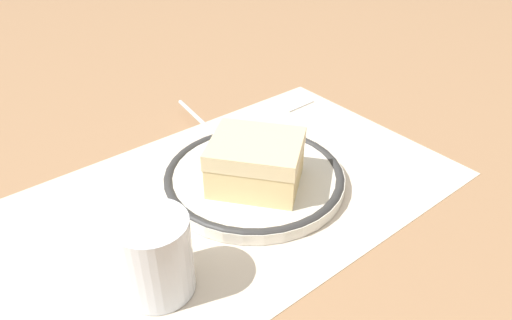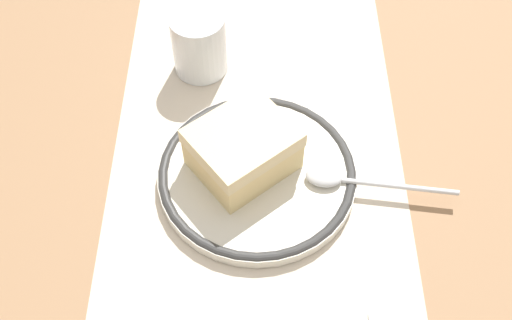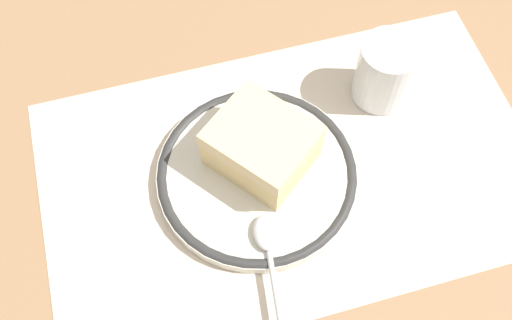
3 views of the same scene
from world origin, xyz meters
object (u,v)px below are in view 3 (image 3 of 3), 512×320
cup (384,74)px  spoon (269,252)px  plate (256,172)px  cake_slice (262,145)px

cup → spoon: bearing=-138.4°
plate → spoon: 0.09m
plate → cake_slice: cake_slice is taller
cake_slice → cup: (0.15, 0.05, -0.01)m
plate → spoon: bearing=-97.8°
plate → cup: 0.17m
spoon → cup: cup is taller
cake_slice → cup: 0.16m
spoon → cup: size_ratio=2.05×
plate → spoon: (-0.01, -0.09, 0.01)m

